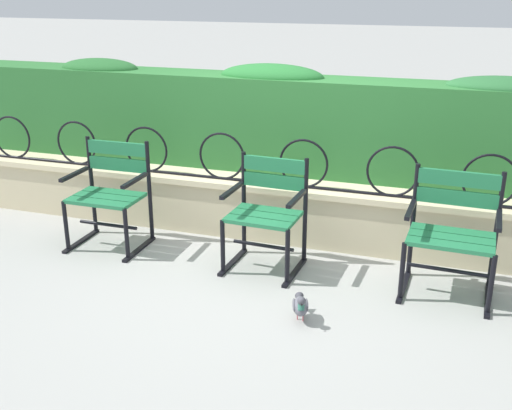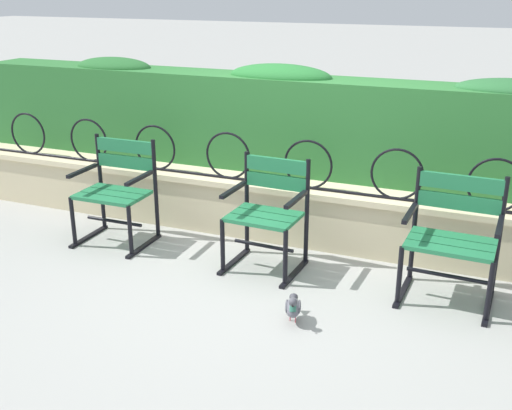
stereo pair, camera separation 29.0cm
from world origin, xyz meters
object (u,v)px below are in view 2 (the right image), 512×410
park_chair_left (117,189)px  park_chair_centre (268,211)px  park_chair_right (453,236)px  pigeon_near_chairs (293,306)px

park_chair_left → park_chair_centre: bearing=0.0°
park_chair_right → pigeon_near_chairs: bearing=-140.4°
park_chair_centre → park_chair_right: size_ratio=0.97×
park_chair_centre → park_chair_right: bearing=0.1°
park_chair_centre → pigeon_near_chairs: bearing=-57.8°
park_chair_left → pigeon_near_chairs: park_chair_left is taller
park_chair_centre → park_chair_left: bearing=-180.0°
park_chair_centre → pigeon_near_chairs: size_ratio=3.03×
park_chair_right → park_chair_centre: bearing=-179.9°
park_chair_left → park_chair_centre: (1.39, 0.00, -0.01)m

